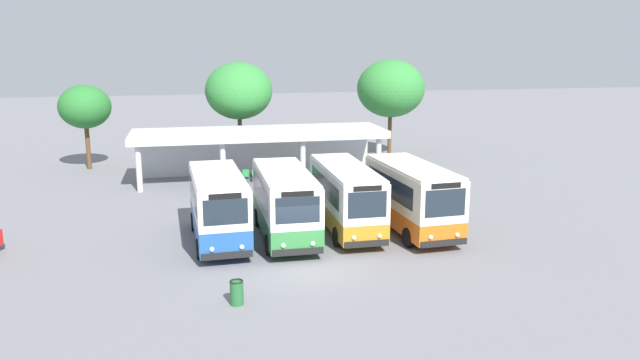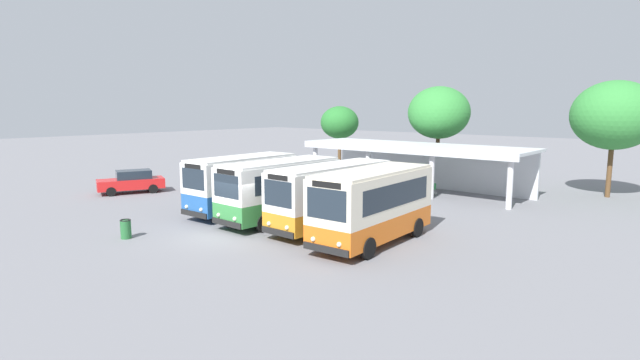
% 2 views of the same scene
% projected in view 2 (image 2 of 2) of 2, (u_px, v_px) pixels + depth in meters
% --- Properties ---
extents(ground_plane, '(180.00, 180.00, 0.00)m').
position_uv_depth(ground_plane, '(223.00, 236.00, 23.21)').
color(ground_plane, slate).
extents(city_bus_nearest_orange, '(2.56, 7.05, 3.27)m').
position_uv_depth(city_bus_nearest_orange, '(243.00, 182.00, 28.10)').
color(city_bus_nearest_orange, black).
rests_on(city_bus_nearest_orange, ground).
extents(city_bus_second_in_row, '(2.43, 7.31, 3.25)m').
position_uv_depth(city_bus_second_in_row, '(280.00, 188.00, 26.07)').
color(city_bus_second_in_row, black).
rests_on(city_bus_second_in_row, ground).
extents(city_bus_middle_cream, '(2.25, 7.61, 3.24)m').
position_uv_depth(city_bus_middle_cream, '(332.00, 193.00, 24.47)').
color(city_bus_middle_cream, black).
rests_on(city_bus_middle_cream, ground).
extents(city_bus_fourth_amber, '(2.76, 7.22, 3.33)m').
position_uv_depth(city_bus_fourth_amber, '(373.00, 203.00, 21.80)').
color(city_bus_fourth_amber, black).
rests_on(city_bus_fourth_amber, ground).
extents(parked_car_flank, '(3.31, 4.79, 1.62)m').
position_uv_depth(parked_car_flank, '(132.00, 181.00, 34.81)').
color(parked_car_flank, black).
rests_on(parked_car_flank, ground).
extents(terminal_canopy, '(16.82, 4.97, 3.40)m').
position_uv_depth(terminal_canopy, '(417.00, 155.00, 35.91)').
color(terminal_canopy, silver).
rests_on(terminal_canopy, ground).
extents(waiting_chair_end_by_column, '(0.45, 0.45, 0.86)m').
position_uv_depth(waiting_chair_end_by_column, '(395.00, 183.00, 35.91)').
color(waiting_chair_end_by_column, slate).
rests_on(waiting_chair_end_by_column, ground).
extents(waiting_chair_second_from_end, '(0.45, 0.45, 0.86)m').
position_uv_depth(waiting_chair_second_from_end, '(402.00, 184.00, 35.50)').
color(waiting_chair_second_from_end, slate).
rests_on(waiting_chair_second_from_end, ground).
extents(waiting_chair_middle_seat, '(0.45, 0.45, 0.86)m').
position_uv_depth(waiting_chair_middle_seat, '(409.00, 185.00, 35.03)').
color(waiting_chair_middle_seat, slate).
rests_on(waiting_chair_middle_seat, ground).
extents(waiting_chair_fourth_seat, '(0.45, 0.45, 0.86)m').
position_uv_depth(waiting_chair_fourth_seat, '(417.00, 186.00, 34.72)').
color(waiting_chair_fourth_seat, slate).
rests_on(waiting_chair_fourth_seat, ground).
extents(waiting_chair_fifth_seat, '(0.45, 0.45, 0.86)m').
position_uv_depth(waiting_chair_fifth_seat, '(425.00, 187.00, 34.30)').
color(waiting_chair_fifth_seat, slate).
rests_on(waiting_chair_fifth_seat, ground).
extents(waiting_chair_far_end_seat, '(0.45, 0.45, 0.86)m').
position_uv_depth(waiting_chair_far_end_seat, '(432.00, 188.00, 33.81)').
color(waiting_chair_far_end_seat, slate).
rests_on(waiting_chair_far_end_seat, ground).
extents(roadside_tree_behind_canopy, '(4.96, 4.96, 7.73)m').
position_uv_depth(roadside_tree_behind_canopy, '(439.00, 113.00, 39.55)').
color(roadside_tree_behind_canopy, brown).
rests_on(roadside_tree_behind_canopy, ground).
extents(roadside_tree_east_of_canopy, '(5.40, 5.40, 7.83)m').
position_uv_depth(roadside_tree_east_of_canopy, '(614.00, 115.00, 32.47)').
color(roadside_tree_east_of_canopy, brown).
rests_on(roadside_tree_east_of_canopy, ground).
extents(roadside_tree_west_of_canopy, '(3.70, 3.70, 6.16)m').
position_uv_depth(roadside_tree_west_of_canopy, '(340.00, 123.00, 47.58)').
color(roadside_tree_west_of_canopy, brown).
rests_on(roadside_tree_west_of_canopy, ground).
extents(litter_bin_apron, '(0.49, 0.49, 0.90)m').
position_uv_depth(litter_bin_apron, '(126.00, 229.00, 22.76)').
color(litter_bin_apron, '#266633').
rests_on(litter_bin_apron, ground).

